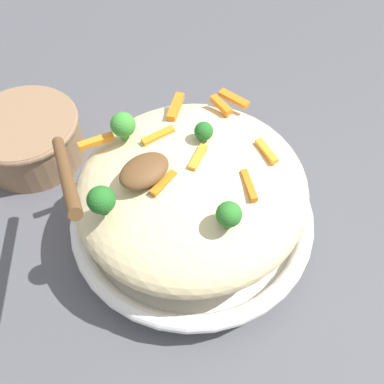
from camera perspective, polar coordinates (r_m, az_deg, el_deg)
ground_plane at (r=0.55m, az=0.00°, el=-4.84°), size 2.40×2.40×0.00m
serving_bowl at (r=0.53m, az=0.00°, el=-3.46°), size 0.30×0.30×0.04m
pasta_mound at (r=0.48m, az=0.00°, el=0.48°), size 0.27×0.26×0.09m
carrot_piece_0 at (r=0.52m, az=5.67°, el=12.46°), size 0.02×0.04×0.01m
carrot_piece_1 at (r=0.45m, az=0.95°, el=4.61°), size 0.04×0.02×0.01m
carrot_piece_2 at (r=0.47m, az=10.04°, el=5.48°), size 0.02×0.04×0.01m
carrot_piece_3 at (r=0.43m, az=7.69°, el=0.90°), size 0.03×0.04×0.01m
carrot_piece_4 at (r=0.51m, az=3.94°, el=11.66°), size 0.01×0.03×0.01m
carrot_piece_5 at (r=0.51m, az=-2.22°, el=11.47°), size 0.04×0.03×0.01m
carrot_piece_6 at (r=0.47m, az=-4.57°, el=7.65°), size 0.04×0.01×0.01m
carrot_piece_7 at (r=0.43m, az=-3.63°, el=1.02°), size 0.04×0.01×0.01m
carrot_piece_8 at (r=0.48m, az=-12.83°, el=6.72°), size 0.04×0.02×0.01m
broccoli_floret_0 at (r=0.46m, az=1.59°, el=8.18°), size 0.02×0.02×0.02m
broccoli_floret_1 at (r=0.41m, az=-12.15°, el=-1.10°), size 0.03×0.03×0.03m
broccoli_floret_2 at (r=0.47m, az=-9.30°, el=8.91°), size 0.03×0.03×0.03m
broccoli_floret_3 at (r=0.39m, az=5.00°, el=-3.08°), size 0.03×0.03×0.03m
serving_spoon at (r=0.42m, az=-10.05°, el=2.80°), size 0.13×0.15×0.08m
companion_bowl at (r=0.64m, az=-21.28°, el=7.07°), size 0.15×0.15×0.07m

